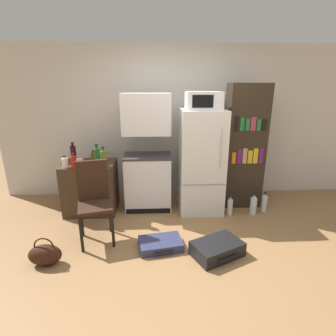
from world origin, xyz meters
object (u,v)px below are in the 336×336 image
at_px(kitchen_hutch, 147,158).
at_px(chair, 94,195).
at_px(water_bottle_front, 264,203).
at_px(handbag, 45,255).
at_px(bookshelf, 244,147).
at_px(water_bottle_middle, 230,207).
at_px(bottle_green_tall, 97,156).
at_px(suitcase_large_flat, 217,249).
at_px(bottle_amber_beer, 94,157).
at_px(bottle_wine_dark, 73,152).
at_px(side_table, 91,187).
at_px(bottle_ketchup_red, 74,162).
at_px(water_bottle_back, 253,205).
at_px(refrigerator, 201,162).
at_px(bottle_olive_oil, 104,158).
at_px(microwave, 203,100).
at_px(bottle_milk_white, 65,163).
at_px(bowl, 78,160).
at_px(suitcase_small_flat, 161,244).

bearing_deg(kitchen_hutch, chair, -126.95).
bearing_deg(water_bottle_front, handbag, -158.64).
distance_m(bookshelf, water_bottle_middle, 0.96).
distance_m(bookshelf, chair, 2.39).
distance_m(bottle_green_tall, water_bottle_front, 2.66).
bearing_deg(water_bottle_front, suitcase_large_flat, -132.75).
bearing_deg(water_bottle_middle, water_bottle_front, 8.03).
distance_m(kitchen_hutch, bottle_amber_beer, 0.83).
distance_m(bottle_wine_dark, handbag, 1.71).
height_order(side_table, water_bottle_front, side_table).
height_order(bottle_ketchup_red, water_bottle_back, bottle_ketchup_red).
bearing_deg(refrigerator, bottle_wine_dark, 173.59).
distance_m(refrigerator, bottle_amber_beer, 1.65).
height_order(bookshelf, bottle_olive_oil, bookshelf).
bearing_deg(bottle_green_tall, water_bottle_middle, -5.38).
relative_size(refrigerator, handbag, 4.36).
bearing_deg(microwave, handbag, -145.94).
relative_size(handbag, water_bottle_back, 1.07).
distance_m(refrigerator, water_bottle_middle, 0.82).
xyz_separation_m(bottle_amber_beer, bottle_wine_dark, (-0.33, 0.11, 0.05)).
xyz_separation_m(microwave, bottle_ketchup_red, (-1.84, -0.22, -0.82)).
xyz_separation_m(bookshelf, water_bottle_middle, (-0.28, -0.39, -0.83)).
height_order(chair, water_bottle_front, chair).
bearing_deg(bottle_milk_white, bottle_wine_dark, 90.56).
distance_m(bookshelf, suitcase_large_flat, 1.78).
relative_size(bowl, water_bottle_middle, 0.44).
distance_m(microwave, bottle_milk_white, 2.15).
distance_m(bottle_milk_white, bowl, 0.33).
bearing_deg(bottle_wine_dark, bowl, -46.30).
bearing_deg(refrigerator, bottle_olive_oil, -172.60).
distance_m(kitchen_hutch, bottle_ketchup_red, 1.07).
bearing_deg(microwave, kitchen_hutch, 173.80).
distance_m(bookshelf, bottle_wine_dark, 2.69).
bearing_deg(water_bottle_back, bottle_amber_beer, 172.01).
height_order(microwave, bottle_green_tall, microwave).
xyz_separation_m(bottle_olive_oil, bottle_ketchup_red, (-0.41, -0.04, -0.03)).
xyz_separation_m(bottle_olive_oil, water_bottle_middle, (1.86, -0.05, -0.77)).
distance_m(suitcase_small_flat, water_bottle_middle, 1.35).
distance_m(bottle_ketchup_red, water_bottle_front, 2.93).
relative_size(side_table, bottle_green_tall, 2.54).
bearing_deg(bottle_green_tall, bottle_milk_white, -161.24).
relative_size(refrigerator, bottle_olive_oil, 5.26).
distance_m(bottle_olive_oil, bowl, 0.55).
distance_m(bottle_amber_beer, water_bottle_middle, 2.22).
relative_size(bottle_ketchup_red, handbag, 0.61).
distance_m(bowl, handbag, 1.57).
height_order(suitcase_large_flat, suitcase_small_flat, suitcase_large_flat).
bearing_deg(bottle_wine_dark, bottle_amber_beer, -18.75).
bearing_deg(suitcase_large_flat, bottle_ketchup_red, 126.05).
xyz_separation_m(side_table, microwave, (1.70, -0.02, 1.30)).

